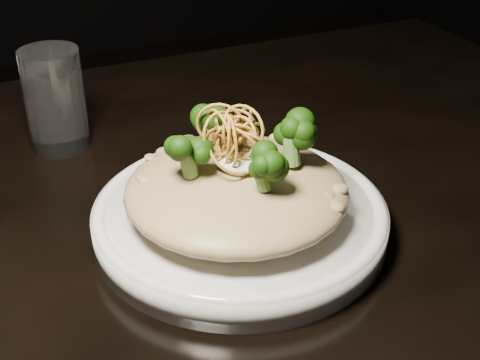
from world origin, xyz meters
The scene contains 7 objects.
table centered at (0.00, 0.00, 0.67)m, with size 1.10×0.80×0.75m.
plate centered at (0.01, -0.05, 0.76)m, with size 0.26×0.26×0.03m, color silver.
risotto centered at (0.00, -0.06, 0.80)m, with size 0.19×0.19×0.04m, color brown.
broccoli centered at (0.00, -0.06, 0.84)m, with size 0.12×0.12×0.04m, color black, non-canonical shape.
cheese centered at (0.01, -0.05, 0.83)m, with size 0.05×0.05×0.01m, color silver.
shallots centered at (0.01, -0.05, 0.85)m, with size 0.05×0.05×0.03m, color olive, non-canonical shape.
drinking_glass centered at (-0.10, 0.18, 0.81)m, with size 0.06×0.06×0.11m, color silver.
Camera 1 is at (-0.20, -0.50, 1.10)m, focal length 50.00 mm.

